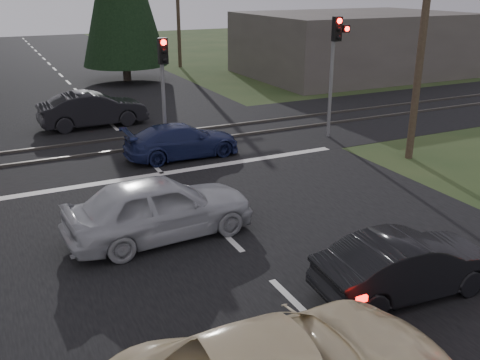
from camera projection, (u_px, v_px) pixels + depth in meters
ground at (291, 299)px, 10.63m from camera, size 120.00×120.00×0.00m
road at (147, 159)px, 19.06m from camera, size 14.00×100.00×0.01m
rail_corridor at (132, 144)px, 20.74m from camera, size 120.00×8.00×0.01m
stop_line at (162, 174)px, 17.54m from camera, size 13.00×0.35×0.00m
rail_near at (137, 148)px, 20.05m from camera, size 120.00×0.12×0.10m
rail_far at (126, 138)px, 21.40m from camera, size 120.00×0.12×0.10m
traffic_signal_right at (336, 54)px, 20.54m from camera, size 0.68×0.48×4.70m
traffic_signal_center at (163, 75)px, 19.06m from camera, size 0.32×0.48×4.10m
utility_pole_near at (424, 21)px, 17.51m from camera, size 1.80×0.26×9.00m
building_right at (353, 44)px, 35.84m from camera, size 14.00×10.00×4.00m
dark_hatchback at (407, 265)px, 10.64m from camera, size 3.93×1.60×1.27m
silver_car at (160, 208)px, 12.97m from camera, size 4.71×2.13×1.57m
blue_sedan at (182, 141)px, 19.05m from camera, size 4.14×1.70×1.20m
dark_car_far at (93, 109)px, 23.05m from camera, size 4.58×1.74×1.49m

